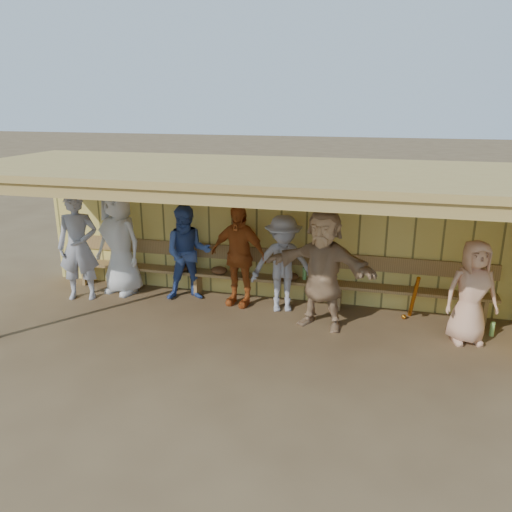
% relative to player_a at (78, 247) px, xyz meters
% --- Properties ---
extents(ground, '(90.00, 90.00, 0.00)m').
position_rel_player_a_xyz_m(ground, '(3.24, -0.36, -0.96)').
color(ground, brown).
rests_on(ground, ground).
extents(player_a, '(0.81, 0.65, 1.93)m').
position_rel_player_a_xyz_m(player_a, '(0.00, 0.00, 0.00)').
color(player_a, '#9B9CA4').
rests_on(player_a, ground).
extents(player_b, '(1.07, 0.83, 1.94)m').
position_rel_player_a_xyz_m(player_b, '(0.55, 0.45, 0.01)').
color(player_b, silver).
rests_on(player_b, ground).
extents(player_c, '(1.00, 0.89, 1.71)m').
position_rel_player_a_xyz_m(player_c, '(1.88, 0.45, -0.11)').
color(player_c, '#375299').
rests_on(player_c, ground).
extents(player_d, '(1.10, 0.62, 1.77)m').
position_rel_player_a_xyz_m(player_d, '(2.81, 0.45, -0.08)').
color(player_d, '#B1501C').
rests_on(player_d, ground).
extents(player_e, '(1.20, 0.90, 1.65)m').
position_rel_player_a_xyz_m(player_e, '(3.60, 0.38, -0.14)').
color(player_e, '#96959D').
rests_on(player_e, ground).
extents(player_f, '(1.85, 0.95, 1.91)m').
position_rel_player_a_xyz_m(player_f, '(4.32, -0.09, -0.01)').
color(player_f, tan).
rests_on(player_f, ground).
extents(player_h, '(0.86, 0.66, 1.56)m').
position_rel_player_a_xyz_m(player_h, '(6.48, -0.09, -0.19)').
color(player_h, '#DEA27D').
rests_on(player_h, ground).
extents(dugout_structure, '(8.80, 3.20, 2.50)m').
position_rel_player_a_xyz_m(dugout_structure, '(3.63, 0.33, 0.73)').
color(dugout_structure, '#E7D062').
rests_on(dugout_structure, ground).
extents(bench, '(7.60, 0.34, 0.93)m').
position_rel_player_a_xyz_m(bench, '(3.24, 0.75, -0.44)').
color(bench, '#A07A44').
rests_on(bench, ground).
extents(dugout_equipment, '(5.41, 0.62, 0.80)m').
position_rel_player_a_xyz_m(dugout_equipment, '(3.21, 0.63, -0.47)').
color(dugout_equipment, '#C56A17').
rests_on(dugout_equipment, ground).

